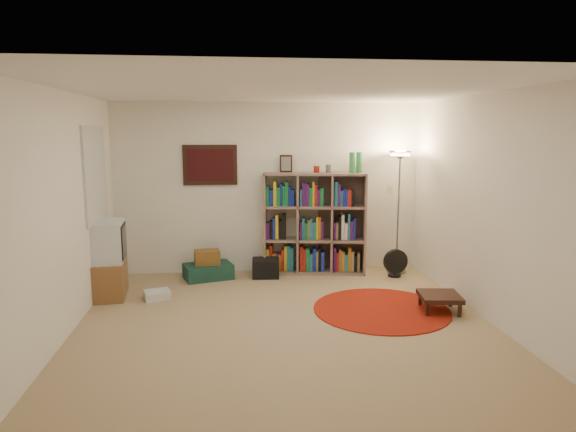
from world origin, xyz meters
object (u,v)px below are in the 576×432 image
bookshelf (313,224)px  tv_stand (106,261)px  side_table (440,297)px  floor_lamp (400,172)px  suitcase (208,271)px  floor_fan (395,263)px

bookshelf → tv_stand: 2.94m
bookshelf → tv_stand: (-2.79, -0.87, -0.25)m
tv_stand → side_table: 4.12m
floor_lamp → tv_stand: (-4.03, -0.70, -1.03)m
bookshelf → suitcase: size_ratio=2.38×
floor_fan → tv_stand: 3.97m
tv_stand → suitcase: bearing=23.1°
side_table → bookshelf: bearing=122.4°
bookshelf → floor_fan: bearing=-11.0°
tv_stand → side_table: size_ratio=1.89×
floor_lamp → floor_fan: floor_lamp is taller
floor_lamp → side_table: (-0.04, -1.71, -1.33)m
floor_lamp → floor_fan: (-0.10, -0.24, -1.30)m
floor_fan → side_table: floor_fan is taller
floor_lamp → suitcase: (-2.78, -0.02, -1.39)m
floor_lamp → tv_stand: size_ratio=1.86×
floor_fan → suitcase: (-2.69, 0.22, -0.10)m
bookshelf → floor_lamp: (1.24, -0.17, 0.78)m
floor_lamp → tv_stand: 4.22m
floor_fan → floor_lamp: bearing=59.0°
tv_stand → bookshelf: bearing=12.0°
floor_lamp → side_table: bearing=-91.5°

